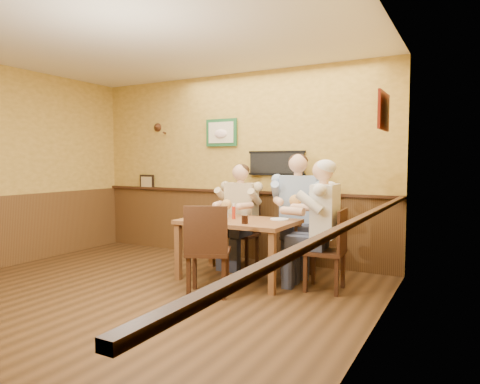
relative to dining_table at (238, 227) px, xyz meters
The scene contains 17 objects.
room 1.70m from the dining_table, 113.64° to the right, with size 5.02×5.03×2.81m.
dining_table is the anchor object (origin of this frame).
chair_back_left 0.76m from the dining_table, 115.60° to the left, with size 0.42×0.42×0.90m, color #3E2313, non-canonical shape.
chair_back_right 0.92m from the dining_table, 56.72° to the left, with size 0.46×0.46×0.99m, color #3E2313, non-canonical shape.
chair_right_end 1.11m from the dining_table, ahead, with size 0.43×0.43×0.94m, color #3E2313, non-canonical shape.
chair_near_side 0.72m from the dining_table, 89.15° to the right, with size 0.46×0.46×1.01m, color #3E2313, non-canonical shape.
diner_tan_shirt 0.73m from the dining_table, 115.60° to the left, with size 0.60×0.60×1.29m, color #D0BA8F, non-canonical shape.
diner_blue_polo 0.91m from the dining_table, 56.72° to the left, with size 0.65×0.65×1.41m, color #89A3CD, non-canonical shape.
diner_white_elder 1.09m from the dining_table, ahead, with size 0.62×0.62×1.34m, color silver, non-canonical shape.
water_glass_left 0.46m from the dining_table, 136.30° to the right, with size 0.09×0.09×0.14m, color silver.
water_glass_mid 0.39m from the dining_table, 96.27° to the right, with size 0.07×0.07×0.11m, color white.
cola_tumbler 0.39m from the dining_table, 49.28° to the right, with size 0.08×0.08×0.10m, color black.
hot_sauce_bottle 0.20m from the dining_table, 164.33° to the left, with size 0.04×0.04×0.18m, color #B42913.
salt_shaker 0.27m from the dining_table, 158.78° to the left, with size 0.03×0.03×0.08m, color white.
pepper_shaker 0.22m from the dining_table, 161.87° to the right, with size 0.04×0.04×0.10m, color black.
plate_far_left 0.36m from the dining_table, 162.82° to the left, with size 0.22×0.22×0.01m, color white.
plate_far_right 0.52m from the dining_table, 27.87° to the left, with size 0.23×0.23×0.02m, color white.
Camera 1 is at (3.23, -3.22, 1.46)m, focal length 32.00 mm.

